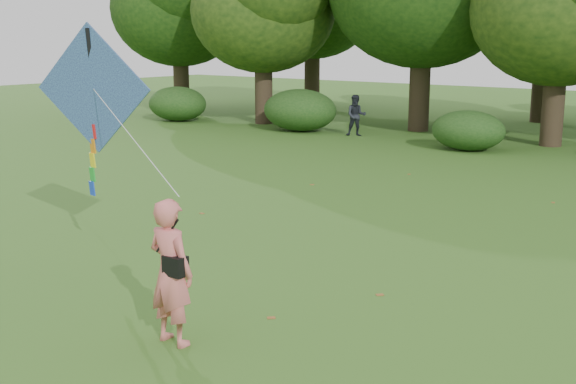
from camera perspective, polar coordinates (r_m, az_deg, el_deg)
The scene contains 7 objects.
ground at distance 10.37m, azimuth -4.91°, elevation -10.30°, with size 100.00×100.00×0.00m, color #265114.
man_kite_flyer at distance 9.51m, azimuth -9.23°, elevation -6.25°, with size 0.71×0.47×1.95m, color #DD6C68.
bystander_left at distance 29.65m, azimuth 5.40°, elevation 6.04°, with size 0.82×0.64×1.68m, color #21242C.
crossbody_bag at distance 9.37m, azimuth -8.91°, elevation -5.70°, with size 0.43×0.20×0.74m.
flying_kite at distance 13.02m, azimuth -15.12°, elevation 7.67°, with size 5.02×2.18×3.05m.
shrub_band at distance 25.86m, azimuth 21.18°, elevation 4.43°, with size 39.15×3.22×1.88m.
fallen_leaves at distance 13.99m, azimuth 7.10°, elevation -4.35°, with size 10.51×12.45×0.01m.
Camera 1 is at (6.53, -7.03, 3.95)m, focal length 45.00 mm.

